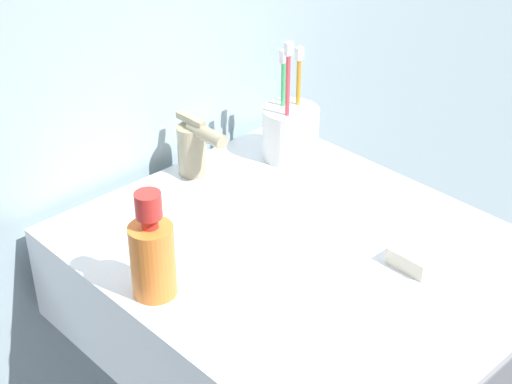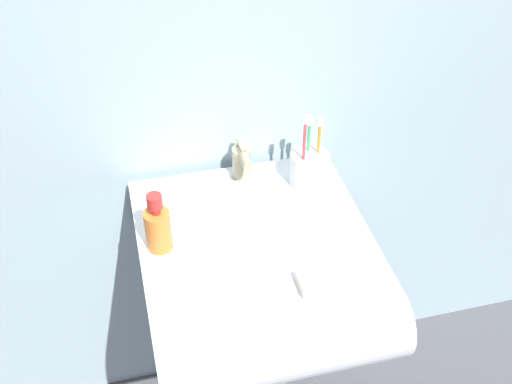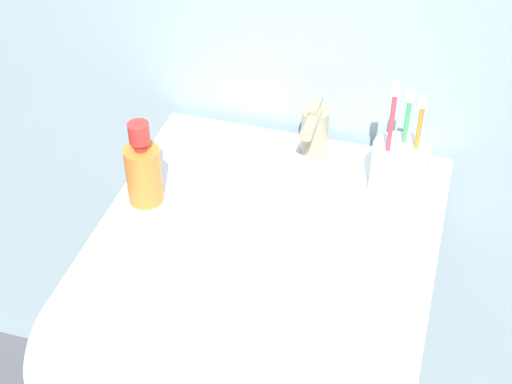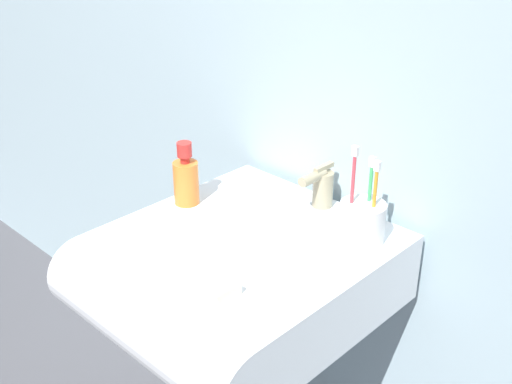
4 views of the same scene
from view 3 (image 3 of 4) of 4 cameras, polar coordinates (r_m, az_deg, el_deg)
sink_basin at (r=1.19m, az=0.24°, el=-6.96°), size 0.50×0.56×0.15m
faucet at (r=1.29m, az=4.24°, el=4.56°), size 0.04×0.10×0.10m
toothbrush_cup at (r=1.23m, az=10.38°, el=1.72°), size 0.09×0.09×0.20m
soap_bottle at (r=1.20m, az=-8.20°, el=1.56°), size 0.05×0.05×0.14m
bar_soap at (r=1.03m, az=3.15°, el=-9.36°), size 0.08×0.06×0.02m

